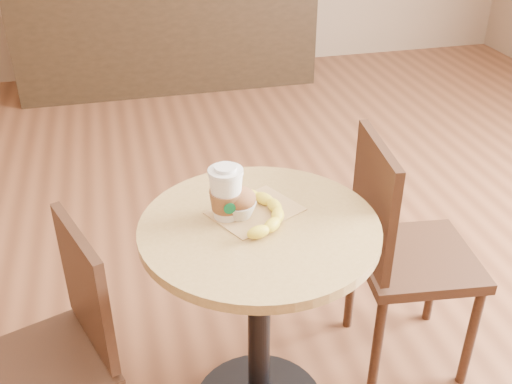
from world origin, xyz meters
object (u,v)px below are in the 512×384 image
coffee_cup (226,195)px  banana (263,211)px  chair_left (59,350)px  chair_right (400,248)px  muffin (239,203)px  cafe_table (259,288)px

coffee_cup → banana: (0.10, -0.03, -0.05)m
chair_left → chair_right: bearing=78.8°
muffin → banana: muffin is taller
chair_right → banana: size_ratio=3.38×
muffin → chair_right: bearing=7.9°
chair_left → coffee_cup: coffee_cup is taller
muffin → banana: (0.06, -0.02, -0.02)m
chair_left → muffin: muffin is taller
coffee_cup → muffin: size_ratio=1.66×
muffin → banana: bearing=-18.6°
chair_left → banana: chair_left is taller
banana → chair_left: bearing=-163.6°
chair_left → coffee_cup: 0.64m
chair_left → banana: bearing=76.3°
coffee_cup → muffin: (0.04, -0.01, -0.03)m
chair_right → muffin: size_ratio=9.05×
chair_right → banana: chair_right is taller
cafe_table → coffee_cup: (-0.08, 0.06, 0.30)m
cafe_table → muffin: bearing=131.3°
chair_left → muffin: bearing=79.3°
chair_right → banana: 0.59m
cafe_table → chair_right: chair_right is taller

